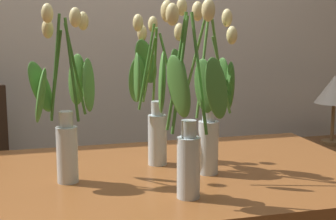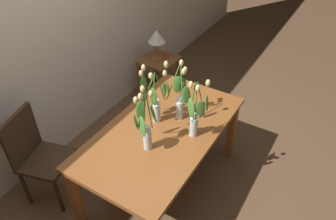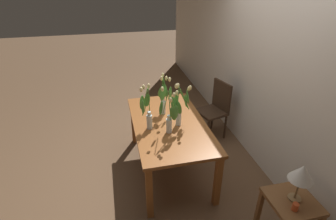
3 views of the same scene
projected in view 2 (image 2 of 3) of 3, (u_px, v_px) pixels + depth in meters
ground_plane at (163, 184)px, 3.24m from camera, size 18.00×18.00×0.00m
room_wall_rear at (41, 30)px, 2.94m from camera, size 9.00×0.10×2.70m
dining_table at (162, 137)px, 2.84m from camera, size 1.60×0.90×0.74m
tulip_vase_0 at (145, 126)px, 2.47m from camera, size 0.23×0.19×0.56m
tulip_vase_1 at (196, 116)px, 2.58m from camera, size 0.21×0.16×0.57m
tulip_vase_2 at (154, 100)px, 2.74m from camera, size 0.22×0.22×0.53m
tulip_vase_3 at (179, 97)px, 2.77m from camera, size 0.23×0.24×0.59m
dining_chair at (37, 153)px, 2.85m from camera, size 0.50×0.50×0.93m
side_table at (159, 67)px, 4.22m from camera, size 0.44×0.44×0.55m
table_lamp at (157, 37)px, 3.96m from camera, size 0.22×0.22×0.40m
pillar_candle at (167, 54)px, 4.17m from camera, size 0.06×0.06×0.07m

